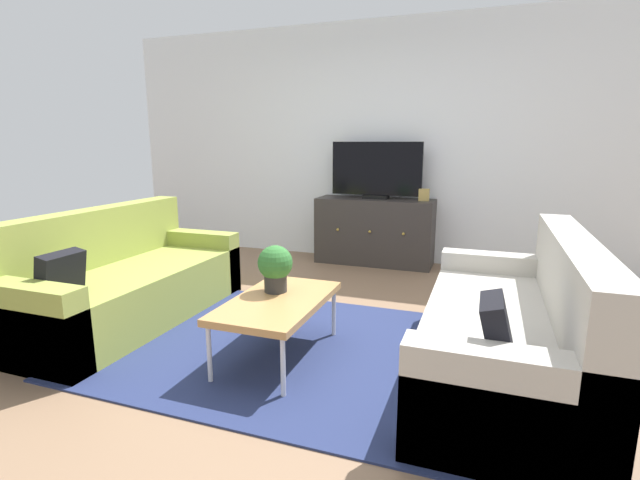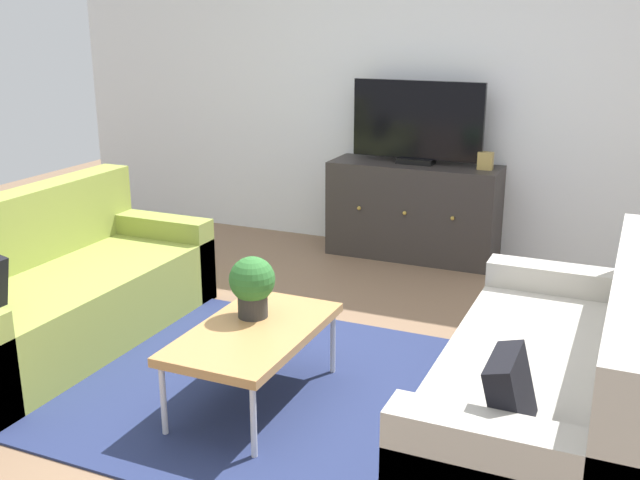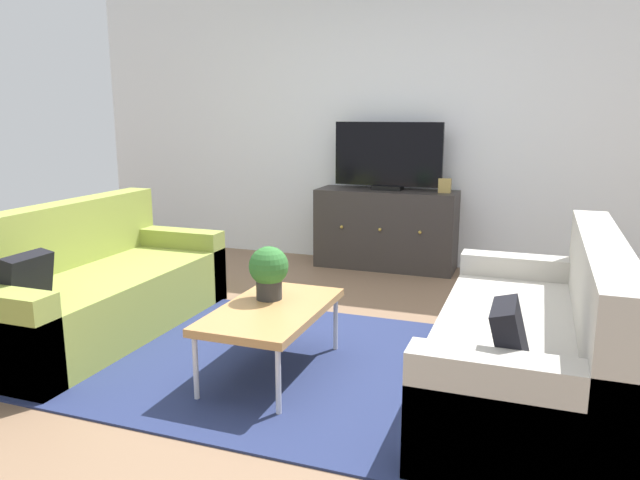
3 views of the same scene
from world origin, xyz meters
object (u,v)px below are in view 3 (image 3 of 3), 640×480
Objects in this scene: couch_right_side at (542,348)px; flat_screen_tv at (388,156)px; couch_left_side at (87,291)px; mantel_clock at (445,186)px; tv_console at (386,229)px; potted_plant at (269,270)px; coffee_table at (272,312)px.

flat_screen_tv reaches higher than couch_right_side.
mantel_clock reaches higher than couch_left_side.
mantel_clock is at bearing 0.00° from tv_console.
couch_right_side is at bearing -59.28° from tv_console.
tv_console is at bearing 87.81° from potted_plant.
coffee_table is 0.72× the size of tv_console.
couch_right_side is 1.53m from potted_plant.
mantel_clock is at bearing 110.20° from couch_right_side.
couch_left_side is 14.77× the size of mantel_clock.
couch_right_side reaches higher than potted_plant.
mantel_clock reaches higher than tv_console.
flat_screen_tv reaches higher than coffee_table.
coffee_table is 7.33× the size of mantel_clock.
coffee_table is (-1.43, -0.19, 0.09)m from couch_right_side.
coffee_table is at bearing -90.39° from flat_screen_tv.
tv_console is 0.69m from flat_screen_tv.
couch_right_side is 2.76m from tv_console.
potted_plant is at bearing 119.82° from coffee_table.
couch_right_side is at bearing -59.49° from flat_screen_tv.
tv_console is (1.47, 2.37, 0.09)m from couch_left_side.
couch_left_side is 2.88m from couch_right_side.
coffee_table is 0.94× the size of flat_screen_tv.
tv_console is (-1.41, 2.37, 0.09)m from couch_right_side.
mantel_clock is at bearing 77.80° from coffee_table.
flat_screen_tv reaches higher than potted_plant.
tv_console is (0.02, 2.57, 0.01)m from coffee_table.
couch_right_side reaches higher than coffee_table.
flat_screen_tv reaches higher than tv_console.
potted_plant is at bearing -104.50° from mantel_clock.
flat_screen_tv is at bearing 89.61° from coffee_table.
couch_right_side is 14.77× the size of mantel_clock.
coffee_table is 0.25m from potted_plant.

